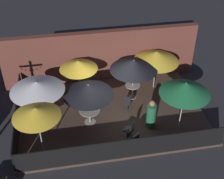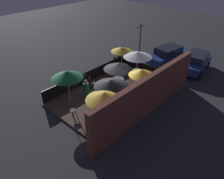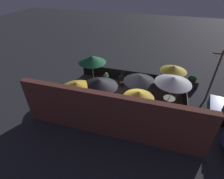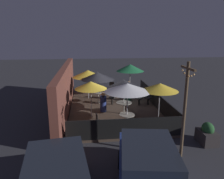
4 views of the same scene
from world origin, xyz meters
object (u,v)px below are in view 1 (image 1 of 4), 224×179
(patio_umbrella_0, at_px, (134,65))
(patio_chair_1, at_px, (134,140))
(patio_chair_2, at_px, (127,102))
(patio_umbrella_1, at_px, (88,90))
(patio_umbrella_2, at_px, (37,86))
(patio_umbrella_6, at_px, (156,56))
(patio_umbrella_3, at_px, (185,88))
(dining_table_0, at_px, (133,88))
(dining_table_2, at_px, (42,115))
(patio_chair_0, at_px, (188,99))
(patron_1, at_px, (98,95))
(patio_umbrella_4, at_px, (36,112))
(patron_0, at_px, (151,115))
(patio_umbrella_5, at_px, (78,65))
(dining_table_1, at_px, (90,112))
(patio_chair_4, at_px, (130,130))
(patio_chair_3, at_px, (38,97))

(patio_umbrella_0, distance_m, patio_chair_1, 3.69)
(patio_chair_2, bearing_deg, patio_umbrella_1, 130.96)
(patio_umbrella_2, bearing_deg, patio_chair_1, -30.69)
(patio_umbrella_2, relative_size, patio_umbrella_6, 1.04)
(patio_umbrella_3, xyz_separation_m, patio_umbrella_6, (-0.22, 3.14, -0.35))
(dining_table_0, bearing_deg, dining_table_2, -164.33)
(dining_table_2, height_order, patio_chair_0, patio_chair_0)
(patio_umbrella_2, bearing_deg, patron_1, 20.88)
(patio_umbrella_4, distance_m, patron_1, 4.00)
(patio_chair_0, bearing_deg, patio_umbrella_1, 28.85)
(patio_umbrella_3, relative_size, patio_umbrella_4, 1.06)
(patio_chair_2, height_order, patron_1, patron_1)
(dining_table_0, relative_size, patron_0, 0.54)
(patio_umbrella_5, distance_m, patio_chair_1, 4.45)
(patio_umbrella_6, bearing_deg, patio_umbrella_4, -148.19)
(patio_umbrella_0, distance_m, patio_chair_2, 1.75)
(dining_table_1, bearing_deg, patio_chair_1, -51.79)
(patio_umbrella_2, relative_size, patio_chair_4, 2.47)
(patio_chair_4, xyz_separation_m, patron_1, (-0.98, 2.51, 0.03))
(dining_table_2, distance_m, patio_chair_0, 6.73)
(patio_chair_2, bearing_deg, patio_umbrella_2, 120.80)
(patio_umbrella_3, relative_size, patio_chair_0, 2.68)
(patron_0, xyz_separation_m, patron_1, (-2.04, 1.92, -0.09))
(patio_umbrella_4, bearing_deg, patio_umbrella_0, 33.11)
(patio_umbrella_2, relative_size, patio_chair_2, 2.45)
(dining_table_1, bearing_deg, patron_1, 65.48)
(patio_chair_0, xyz_separation_m, patio_chair_3, (-6.92, 1.35, -0.00))
(patio_umbrella_2, height_order, patio_umbrella_3, patio_umbrella_3)
(patio_umbrella_5, xyz_separation_m, patio_chair_0, (4.90, -1.69, -1.37))
(patio_chair_3, relative_size, patio_chair_4, 0.96)
(dining_table_1, relative_size, patio_chair_1, 0.97)
(patio_umbrella_3, distance_m, patio_chair_3, 6.79)
(patio_umbrella_1, relative_size, dining_table_1, 2.34)
(patio_umbrella_1, bearing_deg, patio_umbrella_5, 96.94)
(patio_umbrella_6, height_order, dining_table_1, patio_umbrella_6)
(patio_umbrella_2, bearing_deg, patio_chair_4, -22.98)
(dining_table_1, distance_m, patron_1, 1.30)
(patio_umbrella_6, xyz_separation_m, patio_chair_1, (-2.02, -4.00, -1.30))
(dining_table_2, relative_size, patron_0, 0.54)
(patio_umbrella_4, height_order, dining_table_0, patio_umbrella_4)
(patron_0, bearing_deg, dining_table_2, -0.97)
(patio_umbrella_5, relative_size, patio_umbrella_6, 0.93)
(patio_umbrella_4, xyz_separation_m, patio_chair_1, (3.60, -0.51, -1.57))
(dining_table_1, relative_size, patio_chair_2, 0.97)
(dining_table_0, bearing_deg, patio_umbrella_6, 27.11)
(patio_umbrella_1, bearing_deg, patron_0, -15.98)
(patio_umbrella_0, distance_m, patio_chair_3, 4.73)
(patio_umbrella_0, distance_m, patron_0, 2.51)
(patio_chair_2, bearing_deg, patio_chair_0, -66.98)
(patio_umbrella_5, height_order, patio_chair_1, patio_umbrella_5)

